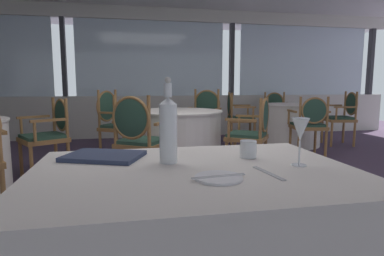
# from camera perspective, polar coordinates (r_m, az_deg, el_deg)

# --- Properties ---
(ground_plane) EXTENTS (14.02, 14.02, 0.00)m
(ground_plane) POSITION_cam_1_polar(r_m,az_deg,el_deg) (3.17, -1.25, -12.26)
(ground_plane) COLOR #47384C
(window_wall_far) EXTENTS (10.78, 0.14, 2.60)m
(window_wall_far) POSITION_cam_1_polar(r_m,az_deg,el_deg) (6.79, -6.97, 7.27)
(window_wall_far) COLOR beige
(window_wall_far) RESTS_ON ground_plane
(foreground_table) EXTENTS (1.32, 0.95, 0.73)m
(foreground_table) POSITION_cam_1_polar(r_m,az_deg,el_deg) (1.48, 0.40, -21.05)
(foreground_table) COLOR white
(foreground_table) RESTS_ON ground_plane
(side_plate) EXTENTS (0.18, 0.18, 0.01)m
(side_plate) POSITION_cam_1_polar(r_m,az_deg,el_deg) (1.20, 4.69, -8.67)
(side_plate) COLOR white
(side_plate) RESTS_ON foreground_table
(butter_knife) EXTENTS (0.21, 0.04, 0.00)m
(butter_knife) POSITION_cam_1_polar(r_m,az_deg,el_deg) (1.20, 4.69, -8.43)
(butter_knife) COLOR silver
(butter_knife) RESTS_ON foreground_table
(dinner_fork) EXTENTS (0.05, 0.21, 0.00)m
(dinner_fork) POSITION_cam_1_polar(r_m,az_deg,el_deg) (1.30, 13.23, -7.70)
(dinner_fork) COLOR silver
(dinner_fork) RESTS_ON foreground_table
(water_bottle) EXTENTS (0.08, 0.08, 0.37)m
(water_bottle) POSITION_cam_1_polar(r_m,az_deg,el_deg) (1.42, -4.19, -0.02)
(water_bottle) COLOR white
(water_bottle) RESTS_ON foreground_table
(wine_glass) EXTENTS (0.07, 0.07, 0.20)m
(wine_glass) POSITION_cam_1_polar(r_m,az_deg,el_deg) (1.44, 18.44, -0.44)
(wine_glass) COLOR white
(wine_glass) RESTS_ON foreground_table
(water_tumbler) EXTENTS (0.08, 0.08, 0.08)m
(water_tumbler) POSITION_cam_1_polar(r_m,az_deg,el_deg) (1.56, 9.81, -3.65)
(water_tumbler) COLOR white
(water_tumbler) RESTS_ON foreground_table
(menu_book) EXTENTS (0.41, 0.35, 0.02)m
(menu_book) POSITION_cam_1_polar(r_m,az_deg,el_deg) (1.58, -15.17, -4.76)
(menu_book) COLOR #2D3856
(menu_book) RESTS_ON foreground_table
(background_table_0) EXTENTS (1.18, 1.18, 0.73)m
(background_table_0) POSITION_cam_1_polar(r_m,az_deg,el_deg) (4.38, -2.42, -1.72)
(background_table_0) COLOR white
(background_table_0) RESTS_ON ground_plane
(dining_chair_0_0) EXTENTS (0.65, 0.64, 0.97)m
(dining_chair_0_0) POSITION_cam_1_polar(r_m,az_deg,el_deg) (3.46, -9.50, -0.99)
(dining_chair_0_0) COLOR olive
(dining_chair_0_0) RESTS_ON ground_plane
(dining_chair_0_1) EXTENTS (0.64, 0.65, 0.93)m
(dining_chair_0_1) POSITION_cam_1_polar(r_m,az_deg,el_deg) (4.04, 10.77, -0.15)
(dining_chair_0_1) COLOR olive
(dining_chair_0_1) RESTS_ON ground_plane
(dining_chair_0_2) EXTENTS (0.65, 0.64, 1.00)m
(dining_chair_0_2) POSITION_cam_1_polar(r_m,az_deg,el_deg) (5.29, 2.18, 2.27)
(dining_chair_0_2) COLOR olive
(dining_chair_0_2) RESTS_ON ground_plane
(dining_chair_0_3) EXTENTS (0.64, 0.65, 1.00)m
(dining_chair_0_3) POSITION_cam_1_polar(r_m,az_deg,el_deg) (4.86, -13.47, 1.59)
(dining_chair_0_3) COLOR olive
(dining_chair_0_3) RESTS_ON ground_plane
(dining_chair_1_3) EXTENTS (0.63, 0.65, 0.92)m
(dining_chair_1_3) POSITION_cam_1_polar(r_m,az_deg,el_deg) (4.11, -23.57, -0.37)
(dining_chair_1_3) COLOR olive
(dining_chair_1_3) RESTS_ON ground_plane
(background_table_2) EXTENTS (1.07, 1.07, 0.73)m
(background_table_2) POSITION_cam_1_polar(r_m,az_deg,el_deg) (6.08, 16.75, 0.58)
(background_table_2) COLOR white
(background_table_2) RESTS_ON ground_plane
(dining_chair_2_0) EXTENTS (0.54, 0.59, 0.94)m
(dining_chair_2_0) POSITION_cam_1_polar(r_m,az_deg,el_deg) (5.84, 7.84, 2.45)
(dining_chair_2_0) COLOR olive
(dining_chair_2_0) RESTS_ON ground_plane
(dining_chair_2_1) EXTENTS (0.59, 0.54, 0.91)m
(dining_chair_2_1) POSITION_cam_1_polar(r_m,az_deg,el_deg) (5.17, 20.01, 1.14)
(dining_chair_2_1) COLOR olive
(dining_chair_2_1) RESTS_ON ground_plane
(dining_chair_2_2) EXTENTS (0.54, 0.59, 0.96)m
(dining_chair_2_2) POSITION_cam_1_polar(r_m,az_deg,el_deg) (6.42, 25.01, 2.32)
(dining_chair_2_2) COLOR olive
(dining_chair_2_2) RESTS_ON ground_plane
(dining_chair_2_3) EXTENTS (0.59, 0.54, 0.92)m
(dining_chair_2_3) POSITION_cam_1_polar(r_m,az_deg,el_deg) (6.97, 14.44, 3.04)
(dining_chair_2_3) COLOR olive
(dining_chair_2_3) RESTS_ON ground_plane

